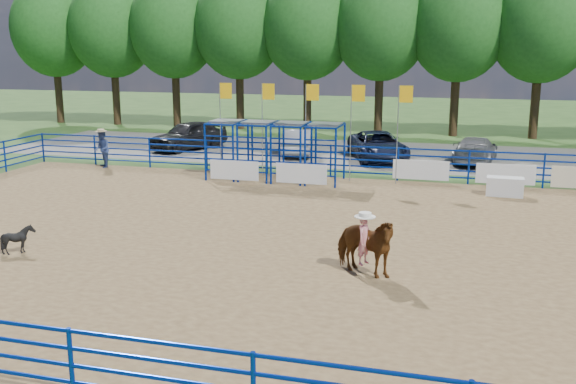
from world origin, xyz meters
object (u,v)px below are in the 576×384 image
object	(u,v)px
announcer_table	(505,187)
car_a	(189,135)
car_c	(378,146)
car_d	(475,150)
car_b	(298,142)
horse_and_rider	(364,243)
spectator_cowboy	(102,149)
calf	(18,239)

from	to	relation	value
announcer_table	car_a	world-z (taller)	car_a
car_c	car_d	distance (m)	4.91
announcer_table	car_b	size ratio (longest dim) A/B	0.32
car_b	car_c	world-z (taller)	car_c
car_c	horse_and_rider	bearing A→B (deg)	-103.58
spectator_cowboy	car_a	distance (m)	6.68
car_a	car_b	distance (m)	6.53
car_c	car_d	xyz separation A→B (m)	(4.88, 0.48, -0.07)
horse_and_rider	car_b	distance (m)	19.16
horse_and_rider	car_d	xyz separation A→B (m)	(2.90, 17.97, -0.20)
car_a	car_c	world-z (taller)	car_a
spectator_cowboy	car_a	world-z (taller)	spectator_cowboy
announcer_table	spectator_cowboy	distance (m)	18.66
calf	car_c	xyz separation A→B (m)	(7.73, 18.33, 0.31)
announcer_table	calf	world-z (taller)	calf
car_d	spectator_cowboy	bearing A→B (deg)	27.04
horse_and_rider	calf	bearing A→B (deg)	-175.09
car_a	car_c	bearing A→B (deg)	20.61
car_b	spectator_cowboy	bearing A→B (deg)	26.56
spectator_cowboy	car_d	distance (m)	18.62
calf	horse_and_rider	bearing A→B (deg)	-79.10
calf	announcer_table	bearing A→B (deg)	-44.46
spectator_cowboy	car_c	distance (m)	13.90
car_b	car_c	size ratio (longest dim) A/B	0.81
spectator_cowboy	car_d	size ratio (longest dim) A/B	0.41
horse_and_rider	car_c	world-z (taller)	horse_and_rider
horse_and_rider	calf	size ratio (longest dim) A/B	2.77
calf	car_c	bearing A→B (deg)	-16.88
horse_and_rider	calf	xyz separation A→B (m)	(-9.71, -0.84, -0.45)
horse_and_rider	car_d	bearing A→B (deg)	80.84
car_b	car_c	bearing A→B (deg)	161.97
spectator_cowboy	car_b	world-z (taller)	spectator_cowboy
calf	car_d	world-z (taller)	car_d
announcer_table	car_c	distance (m)	9.21
spectator_cowboy	horse_and_rider	bearing A→B (deg)	-38.74
spectator_cowboy	car_d	world-z (taller)	spectator_cowboy
spectator_cowboy	car_a	xyz separation A→B (m)	(1.68, 6.46, -0.12)
car_c	car_d	size ratio (longest dim) A/B	1.15
horse_and_rider	calf	distance (m)	9.76
car_b	car_d	distance (m)	9.33
announcer_table	car_d	distance (m)	7.59
spectator_cowboy	car_c	size ratio (longest dim) A/B	0.35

